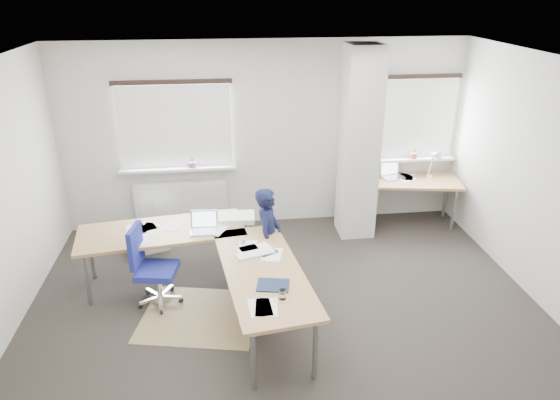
{
  "coord_description": "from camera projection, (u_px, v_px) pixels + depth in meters",
  "views": [
    {
      "loc": [
        -0.66,
        -4.68,
        3.53
      ],
      "look_at": [
        0.03,
        0.9,
        1.05
      ],
      "focal_mm": 32.0,
      "sensor_mm": 36.0,
      "label": 1
    }
  ],
  "objects": [
    {
      "name": "ground",
      "position": [
        287.0,
        315.0,
        5.75
      ],
      "size": [
        6.0,
        6.0,
        0.0
      ],
      "primitive_type": "plane",
      "color": "black",
      "rests_on": "ground"
    },
    {
      "name": "room_shell",
      "position": [
        299.0,
        158.0,
        5.48
      ],
      "size": [
        6.04,
        5.04,
        2.82
      ],
      "color": "beige",
      "rests_on": "ground"
    },
    {
      "name": "floor_mat",
      "position": [
        200.0,
        316.0,
        5.73
      ],
      "size": [
        1.49,
        1.34,
        0.01
      ],
      "primitive_type": "cube",
      "rotation": [
        0.0,
        0.0,
        -0.21
      ],
      "color": "olive",
      "rests_on": "ground"
    },
    {
      "name": "white_crate",
      "position": [
        148.0,
        238.0,
        7.12
      ],
      "size": [
        0.63,
        0.52,
        0.33
      ],
      "primitive_type": "cube",
      "rotation": [
        0.0,
        0.0,
        0.3
      ],
      "color": "white",
      "rests_on": "ground"
    },
    {
      "name": "desk_main",
      "position": [
        213.0,
        250.0,
        5.73
      ],
      "size": [
        2.72,
        2.63,
        0.96
      ],
      "rotation": [
        0.0,
        0.0,
        0.13
      ],
      "color": "#9B6D43",
      "rests_on": "ground"
    },
    {
      "name": "desk_side",
      "position": [
        413.0,
        182.0,
        7.68
      ],
      "size": [
        1.5,
        0.93,
        1.22
      ],
      "rotation": [
        0.0,
        0.0,
        -0.17
      ],
      "color": "#9B6D43",
      "rests_on": "ground"
    },
    {
      "name": "task_chair",
      "position": [
        155.0,
        282.0,
        5.86
      ],
      "size": [
        0.55,
        0.54,
        1.0
      ],
      "rotation": [
        0.0,
        0.0,
        -0.18
      ],
      "color": "navy",
      "rests_on": "ground"
    },
    {
      "name": "person",
      "position": [
        268.0,
        237.0,
        6.11
      ],
      "size": [
        0.43,
        0.54,
        1.29
      ],
      "primitive_type": "imported",
      "rotation": [
        0.0,
        0.0,
        1.27
      ],
      "color": "black",
      "rests_on": "ground"
    }
  ]
}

